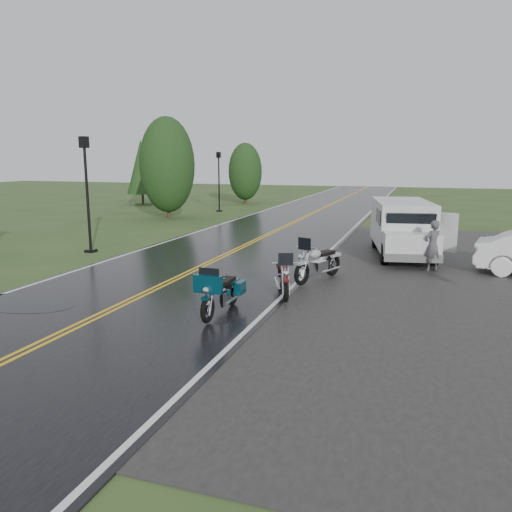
% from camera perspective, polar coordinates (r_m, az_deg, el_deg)
% --- Properties ---
extents(ground, '(120.00, 120.00, 0.00)m').
position_cam_1_polar(ground, '(14.32, -13.33, -4.70)').
color(ground, '#2D471E').
rests_on(ground, ground).
extents(road, '(8.00, 100.00, 0.04)m').
position_cam_1_polar(road, '(23.20, -0.28, 1.64)').
color(road, black).
rests_on(road, ground).
extents(motorcycle_red, '(1.51, 2.34, 1.30)m').
position_cam_1_polar(motorcycle_red, '(13.21, 3.43, -2.84)').
color(motorcycle_red, '#51090D').
rests_on(motorcycle_red, ground).
extents(motorcycle_teal, '(0.81, 2.20, 1.30)m').
position_cam_1_polar(motorcycle_teal, '(11.58, -5.59, -4.86)').
color(motorcycle_teal, '#052D3B').
rests_on(motorcycle_teal, ground).
extents(motorcycle_silver, '(1.70, 2.56, 1.42)m').
position_cam_1_polar(motorcycle_silver, '(14.98, 5.28, -0.95)').
color(motorcycle_silver, '#A2A4A9').
rests_on(motorcycle_silver, ground).
extents(van_white, '(3.12, 5.95, 2.22)m').
position_cam_1_polar(van_white, '(18.63, 14.59, 2.35)').
color(van_white, silver).
rests_on(van_white, ground).
extents(person_at_van, '(0.76, 0.73, 1.75)m').
position_cam_1_polar(person_at_van, '(18.04, 19.54, 1.02)').
color(person_at_van, '#47464A').
rests_on(person_at_van, ground).
extents(lamp_post_near_left, '(0.41, 0.41, 4.75)m').
position_cam_1_polar(lamp_post_near_left, '(21.57, -18.72, 6.65)').
color(lamp_post_near_left, black).
rests_on(lamp_post_near_left, ground).
extents(lamp_post_far_left, '(0.37, 0.37, 4.35)m').
position_cam_1_polar(lamp_post_far_left, '(36.77, -4.26, 8.46)').
color(lamp_post_far_left, black).
rests_on(lamp_post_far_left, ground).
extents(tree_left_mid, '(3.54, 3.54, 5.53)m').
position_cam_1_polar(tree_left_mid, '(32.98, -10.07, 9.06)').
color(tree_left_mid, '#1E3D19').
rests_on(tree_left_mid, ground).
extents(tree_left_far, '(2.87, 2.87, 4.42)m').
position_cam_1_polar(tree_left_far, '(43.41, -1.24, 8.93)').
color(tree_left_far, '#1E3D19').
rests_on(tree_left_far, ground).
extents(pine_left_far, '(2.52, 2.52, 5.26)m').
position_cam_1_polar(pine_left_far, '(43.50, -12.93, 9.21)').
color(pine_left_far, '#1E3D19').
rests_on(pine_left_far, ground).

